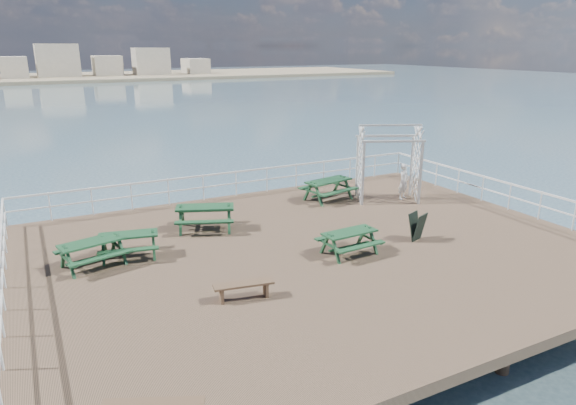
# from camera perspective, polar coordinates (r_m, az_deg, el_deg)

# --- Properties ---
(ground) EXTENTS (18.00, 14.00, 0.30)m
(ground) POSITION_cam_1_polar(r_m,az_deg,el_deg) (16.65, 3.09, -5.56)
(ground) COLOR brown
(ground) RESTS_ON ground
(sea_backdrop) EXTENTS (300.00, 300.00, 9.20)m
(sea_backdrop) POSITION_cam_1_polar(r_m,az_deg,el_deg) (148.86, -19.98, 13.42)
(sea_backdrop) COLOR #3D5B68
(sea_backdrop) RESTS_ON ground
(railing) EXTENTS (17.77, 13.76, 1.10)m
(railing) POSITION_cam_1_polar(r_m,az_deg,el_deg) (18.41, -1.08, 0.07)
(railing) COLOR silver
(railing) RESTS_ON ground
(picnic_table_a) EXTENTS (2.11, 1.85, 0.89)m
(picnic_table_a) POSITION_cam_1_polar(r_m,az_deg,el_deg) (16.13, -20.91, -4.74)
(picnic_table_a) COLOR #143821
(picnic_table_a) RESTS_ON ground
(picnic_table_b) EXTENTS (2.45, 2.23, 0.97)m
(picnic_table_b) POSITION_cam_1_polar(r_m,az_deg,el_deg) (18.27, -9.19, -1.11)
(picnic_table_b) COLOR #143821
(picnic_table_b) RESTS_ON ground
(picnic_table_c) EXTENTS (2.29, 1.98, 0.98)m
(picnic_table_c) POSITION_cam_1_polar(r_m,az_deg,el_deg) (21.61, 4.50, 1.91)
(picnic_table_c) COLOR #143821
(picnic_table_c) RESTS_ON ground
(picnic_table_d) EXTENTS (2.01, 1.75, 0.85)m
(picnic_table_d) POSITION_cam_1_polar(r_m,az_deg,el_deg) (16.46, -17.30, -4.01)
(picnic_table_d) COLOR #143821
(picnic_table_d) RESTS_ON ground
(picnic_table_e) EXTENTS (1.81, 1.49, 0.84)m
(picnic_table_e) POSITION_cam_1_polar(r_m,az_deg,el_deg) (16.07, 6.84, -3.87)
(picnic_table_e) COLOR #143821
(picnic_table_e) RESTS_ON ground
(flat_bench_near) EXTENTS (1.59, 0.63, 0.44)m
(flat_bench_near) POSITION_cam_1_polar(r_m,az_deg,el_deg) (13.33, -4.94, -9.33)
(flat_bench_near) COLOR brown
(flat_bench_near) RESTS_ON ground
(trellis_arbor) EXTENTS (2.91, 2.31, 3.19)m
(trellis_arbor) POSITION_cam_1_polar(r_m,az_deg,el_deg) (21.74, 11.08, 3.89)
(trellis_arbor) COLOR silver
(trellis_arbor) RESTS_ON ground
(sandwich_board) EXTENTS (0.70, 0.62, 0.95)m
(sandwich_board) POSITION_cam_1_polar(r_m,az_deg,el_deg) (17.63, 14.17, -2.64)
(sandwich_board) COLOR black
(sandwich_board) RESTS_ON ground
(person) EXTENTS (0.65, 0.54, 1.51)m
(person) POSITION_cam_1_polar(r_m,az_deg,el_deg) (22.22, 12.74, 2.31)
(person) COLOR white
(person) RESTS_ON ground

